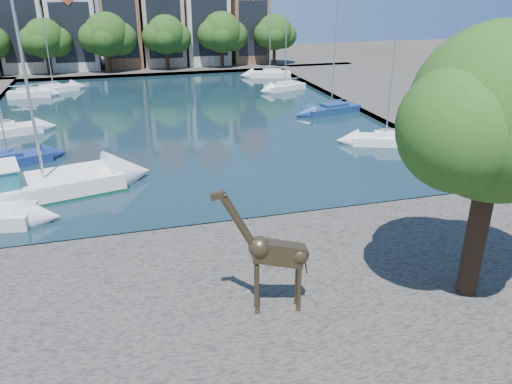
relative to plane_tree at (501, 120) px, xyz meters
The scene contains 27 objects.
ground 14.07m from the plane_tree, 130.22° to the left, with size 160.00×160.00×0.00m, color #38332B.
water_basin 34.72m from the plane_tree, 102.99° to the left, with size 38.00×50.00×0.08m, color black.
near_quay 10.82m from the plane_tree, 165.24° to the left, with size 50.00×14.00×0.50m, color #545049.
far_quay 65.87m from the plane_tree, 96.68° to the left, with size 60.00×16.00×0.50m, color #545049.
right_quay 38.04m from the plane_tree, 62.22° to the left, with size 14.00×52.00×0.50m, color #545049.
plane_tree is the anchor object (origin of this frame).
townhouse_west_mid 69.50m from the plane_tree, 110.74° to the left, with size 5.94×9.18×16.79m.
townhouse_west_inner 67.47m from the plane_tree, 105.57° to the left, with size 6.43×9.18×15.15m.
townhouse_center 66.03m from the plane_tree, 100.13° to the left, with size 5.44×9.18×16.93m.
townhouse_east_inner 65.24m from the plane_tree, 94.94° to the left, with size 5.94×9.18×15.79m.
townhouse_east_mid 65.00m from the plane_tree, 89.22° to the left, with size 6.43×9.18×16.65m.
townhouse_east_end 65.41m from the plane_tree, 83.52° to the left, with size 5.44×9.18×14.43m.
far_tree_west 63.33m from the plane_tree, 109.89° to the left, with size 6.76×5.20×7.36m.
far_tree_mid_west 61.06m from the plane_tree, 102.79° to the left, with size 7.80×6.00×8.00m.
far_tree_mid_east 59.81m from the plane_tree, 95.30° to the left, with size 7.02×5.40×7.52m.
far_tree_east 59.60m from the plane_tree, 87.60° to the left, with size 7.54×5.80×7.84m.
far_tree_far_east 60.47m from the plane_tree, 80.01° to the left, with size 6.76×5.20×7.36m.
giraffe_statue 9.45m from the plane_tree, behind, with size 3.50×0.95×5.01m.
motorsailer 26.14m from the plane_tree, 141.00° to the left, with size 12.39×6.26×11.55m.
sailboat_left_b 31.72m from the plane_tree, 132.65° to the left, with size 5.91×3.72×8.91m.
sailboat_left_c 39.10m from the plane_tree, 126.02° to the left, with size 6.22×3.58×9.52m.
sailboat_left_d 52.52m from the plane_tree, 115.75° to the left, with size 4.62×1.66×9.17m.
sailboat_left_e 53.60m from the plane_tree, 112.41° to the left, with size 5.78×4.02×9.64m.
sailboat_right_a 22.53m from the plane_tree, 69.81° to the left, with size 5.73×3.54×8.64m.
sailboat_right_b 32.60m from the plane_tree, 76.58° to the left, with size 6.25×3.38×11.84m.
sailboat_right_c 43.99m from the plane_tree, 81.32° to the left, with size 5.40×3.42×8.32m.
sailboat_right_d 52.93m from the plane_tree, 81.91° to the left, with size 5.89×3.10×10.08m.
Camera 1 is at (-5.39, -23.29, 12.18)m, focal length 35.00 mm.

